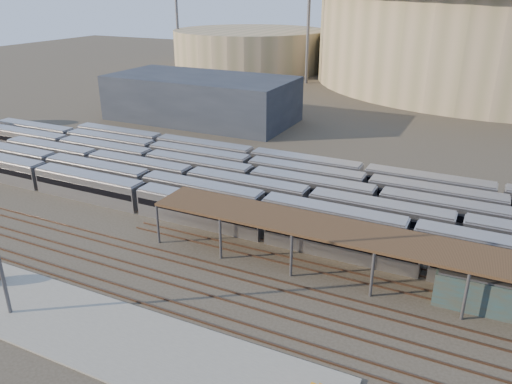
{
  "coord_description": "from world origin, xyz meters",
  "views": [
    {
      "loc": [
        25.86,
        -41.6,
        28.7
      ],
      "look_at": [
        -0.19,
        12.0,
        4.06
      ],
      "focal_mm": 35.0,
      "sensor_mm": 36.0,
      "label": 1
    }
  ],
  "objects": [
    {
      "name": "ground",
      "position": [
        0.0,
        0.0,
        0.0
      ],
      "size": [
        420.0,
        420.0,
        0.0
      ],
      "primitive_type": "plane",
      "color": "#383026",
      "rests_on": "ground"
    },
    {
      "name": "apron",
      "position": [
        -5.0,
        -15.0,
        0.1
      ],
      "size": [
        50.0,
        9.0,
        0.2
      ],
      "primitive_type": "cube",
      "color": "gray",
      "rests_on": "ground"
    },
    {
      "name": "subway_trains",
      "position": [
        1.08,
        18.5,
        1.8
      ],
      "size": [
        129.19,
        23.9,
        3.6
      ],
      "color": "#A5A5AA",
      "rests_on": "ground"
    },
    {
      "name": "inspection_shed",
      "position": [
        22.0,
        4.0,
        4.98
      ],
      "size": [
        60.3,
        6.0,
        5.3
      ],
      "color": "#535257",
      "rests_on": "ground"
    },
    {
      "name": "empty_tracks",
      "position": [
        0.0,
        -5.0,
        0.09
      ],
      "size": [
        170.0,
        9.62,
        0.18
      ],
      "color": "#4C3323",
      "rests_on": "ground"
    },
    {
      "name": "stadium",
      "position": [
        25.0,
        140.0,
        16.47
      ],
      "size": [
        124.0,
        124.0,
        32.5
      ],
      "color": "tan",
      "rests_on": "ground"
    },
    {
      "name": "secondary_arena",
      "position": [
        -60.0,
        130.0,
        7.0
      ],
      "size": [
        56.0,
        56.0,
        14.0
      ],
      "primitive_type": "cylinder",
      "color": "tan",
      "rests_on": "ground"
    },
    {
      "name": "service_building",
      "position": [
        -35.0,
        55.0,
        5.0
      ],
      "size": [
        42.0,
        20.0,
        10.0
      ],
      "primitive_type": "cube",
      "color": "#1E232D",
      "rests_on": "ground"
    },
    {
      "name": "floodlight_0",
      "position": [
        -30.0,
        110.0,
        20.65
      ],
      "size": [
        4.0,
        1.0,
        38.4
      ],
      "color": "#535257",
      "rests_on": "ground"
    },
    {
      "name": "floodlight_1",
      "position": [
        -85.0,
        120.0,
        20.65
      ],
      "size": [
        4.0,
        1.0,
        38.4
      ],
      "color": "#535257",
      "rests_on": "ground"
    },
    {
      "name": "floodlight_3",
      "position": [
        -10.0,
        160.0,
        20.65
      ],
      "size": [
        4.0,
        1.0,
        38.4
      ],
      "color": "#535257",
      "rests_on": "ground"
    }
  ]
}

